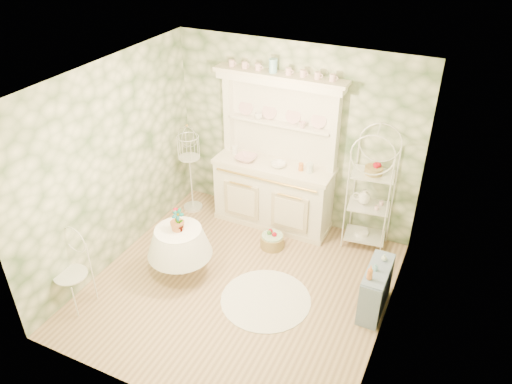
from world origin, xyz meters
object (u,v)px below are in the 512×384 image
at_px(kitchen_dresser, 274,155).
at_px(birdcage_stand, 190,171).
at_px(floor_basket, 272,241).
at_px(side_shelf, 375,290).
at_px(cafe_chair, 70,272).
at_px(round_table, 180,249).
at_px(bakers_rack, 371,190).

height_order(kitchen_dresser, birdcage_stand, kitchen_dresser).
xyz_separation_m(birdcage_stand, floor_basket, (1.55, -0.38, -0.58)).
height_order(side_shelf, floor_basket, side_shelf).
height_order(birdcage_stand, floor_basket, birdcage_stand).
bearing_deg(birdcage_stand, side_shelf, -17.19).
bearing_deg(kitchen_dresser, cafe_chair, -119.33).
bearing_deg(birdcage_stand, round_table, -63.84).
xyz_separation_m(side_shelf, cafe_chair, (-3.32, -1.47, 0.19)).
xyz_separation_m(round_table, floor_basket, (0.85, 1.04, -0.30)).
bearing_deg(cafe_chair, floor_basket, 55.06).
bearing_deg(round_table, kitchen_dresser, 69.43).
xyz_separation_m(cafe_chair, birdcage_stand, (0.17, 2.45, 0.19)).
distance_m(cafe_chair, floor_basket, 2.72).
height_order(bakers_rack, side_shelf, bakers_rack).
distance_m(kitchen_dresser, floor_basket, 1.21).
height_order(bakers_rack, birdcage_stand, bakers_rack).
relative_size(cafe_chair, birdcage_stand, 0.72).
xyz_separation_m(round_table, cafe_chair, (-0.87, -1.02, 0.08)).
height_order(side_shelf, round_table, round_table).
height_order(kitchen_dresser, side_shelf, kitchen_dresser).
distance_m(bakers_rack, side_shelf, 1.42).
bearing_deg(floor_basket, birdcage_stand, 166.12).
bearing_deg(birdcage_stand, floor_basket, -13.88).
bearing_deg(birdcage_stand, bakers_rack, 4.98).
relative_size(round_table, cafe_chair, 0.83).
height_order(kitchen_dresser, cafe_chair, kitchen_dresser).
distance_m(kitchen_dresser, birdcage_stand, 1.40).
bearing_deg(floor_basket, bakers_rack, 27.96).
bearing_deg(side_shelf, floor_basket, 154.71).
xyz_separation_m(side_shelf, round_table, (-2.45, -0.45, 0.11)).
relative_size(side_shelf, cafe_chair, 0.70).
bearing_deg(cafe_chair, birdcage_stand, 90.83).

